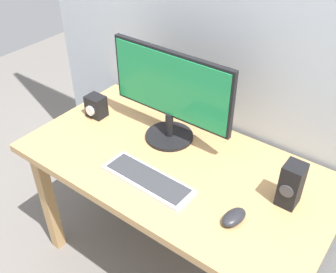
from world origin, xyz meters
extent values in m
plane|color=slate|center=(0.00, 0.00, 0.00)|extent=(6.00, 6.00, 0.00)
cube|color=tan|center=(0.00, 0.00, 0.70)|extent=(1.34, 0.70, 0.04)
cube|color=tan|center=(-0.60, -0.28, 0.34)|extent=(0.05, 0.05, 0.68)
cube|color=tan|center=(-0.60, 0.28, 0.34)|extent=(0.05, 0.05, 0.68)
cube|color=tan|center=(0.60, 0.28, 0.34)|extent=(0.05, 0.05, 0.68)
cylinder|color=black|center=(-0.13, 0.13, 0.73)|extent=(0.22, 0.22, 0.02)
cylinder|color=black|center=(-0.13, 0.13, 0.79)|extent=(0.04, 0.04, 0.12)
cube|color=black|center=(-0.13, 0.14, 0.99)|extent=(0.60, 0.02, 0.30)
cube|color=#1E8C4C|center=(-0.13, 0.13, 0.99)|extent=(0.57, 0.01, 0.28)
cube|color=silver|center=(-0.02, -0.16, 0.73)|extent=(0.40, 0.14, 0.02)
cube|color=#333338|center=(-0.02, -0.16, 0.74)|extent=(0.36, 0.11, 0.00)
ellipsoid|color=#232328|center=(0.36, -0.14, 0.74)|extent=(0.08, 0.12, 0.04)
cube|color=black|center=(0.47, 0.07, 0.81)|extent=(0.07, 0.08, 0.18)
cylinder|color=#3F3F44|center=(0.47, 0.02, 0.81)|extent=(0.05, 0.00, 0.05)
cube|color=black|center=(-0.52, 0.06, 0.77)|extent=(0.09, 0.07, 0.11)
cylinder|color=silver|center=(-0.52, 0.02, 0.77)|extent=(0.05, 0.01, 0.05)
camera|label=1|loc=(0.73, -1.03, 1.79)|focal=41.63mm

